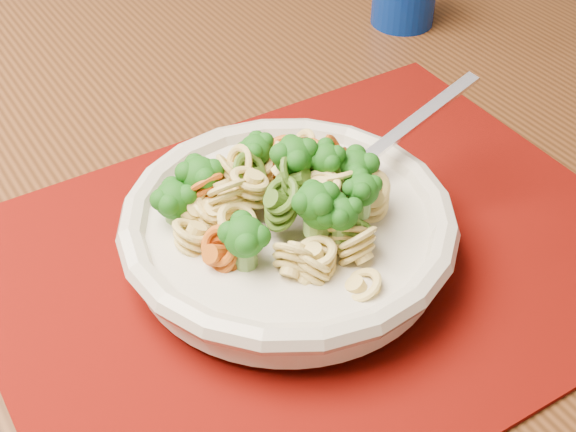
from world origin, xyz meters
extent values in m
cube|color=#583218|center=(0.61, -0.27, 0.73)|extent=(1.79, 1.49, 0.04)
cube|color=#583218|center=(1.10, 0.40, 0.36)|extent=(0.09, 0.09, 0.71)
cube|color=#600804|center=(0.67, -0.37, 0.76)|extent=(0.56, 0.51, 0.00)
cylinder|color=beige|center=(0.65, -0.37, 0.76)|extent=(0.10, 0.10, 0.01)
cylinder|color=beige|center=(0.65, -0.37, 0.78)|extent=(0.22, 0.22, 0.03)
torus|color=beige|center=(0.65, -0.37, 0.79)|extent=(0.24, 0.24, 0.02)
camera|label=1|loc=(0.57, -0.78, 1.16)|focal=50.00mm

